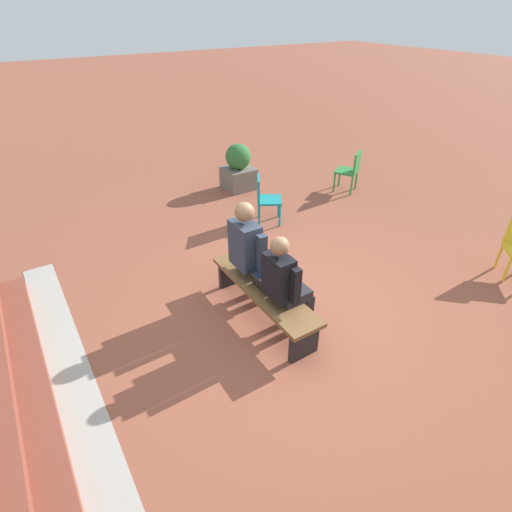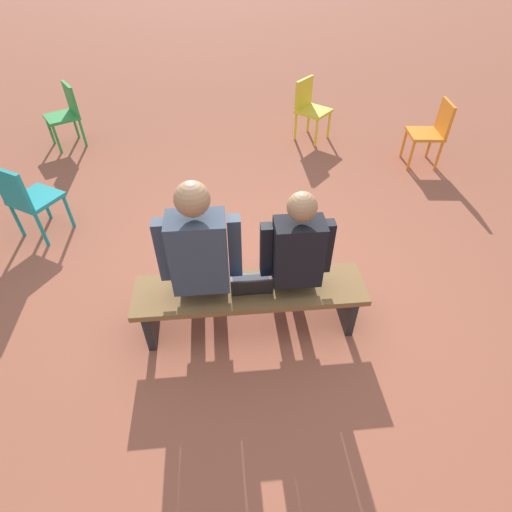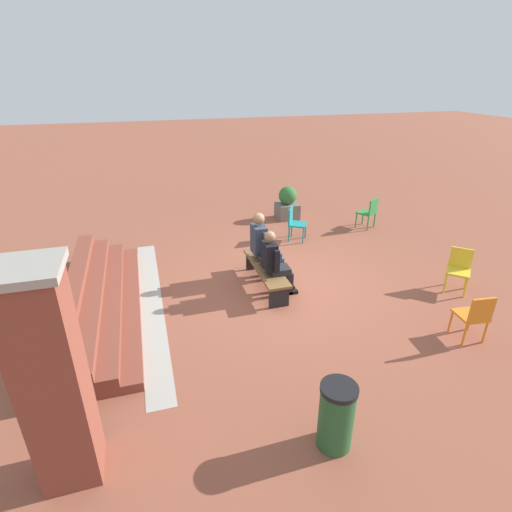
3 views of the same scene
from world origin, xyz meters
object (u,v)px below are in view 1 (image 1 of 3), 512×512
laptop (264,285)px  planter (238,168)px  person_student (286,283)px  person_adult (253,251)px  plastic_chair_by_pillar (265,197)px  bench (264,293)px  plastic_chair_far_right (351,169)px

laptop → planter: planter is taller
laptop → planter: bearing=-26.3°
person_student → person_adult: size_ratio=0.92×
laptop → planter: size_ratio=0.34×
person_student → laptop: 0.40m
planter → person_adult: bearing=152.4°
plastic_chair_by_pillar → planter: size_ratio=0.89×
plastic_chair_by_pillar → bench: bearing=146.0°
person_adult → bench: bearing=168.4°
plastic_chair_far_right → planter: bearing=53.4°
person_adult → plastic_chair_by_pillar: size_ratio=1.71×
bench → person_adult: person_adult is taller
person_adult → plastic_chair_far_right: size_ratio=1.71×
bench → plastic_chair_by_pillar: (2.13, -1.43, 0.13)m
bench → person_student: 0.50m
bench → plastic_chair_far_right: plastic_chair_far_right is taller
bench → planter: (3.69, -1.82, 0.08)m
person_student → planter: person_student is taller
person_student → plastic_chair_far_right: size_ratio=1.57×
person_adult → planter: size_ratio=1.53×
plastic_chair_far_right → plastic_chair_by_pillar: bearing=95.1°
person_student → person_adult: 0.70m
person_student → plastic_chair_by_pillar: bearing=-29.0°
person_student → laptop: person_student is taller
bench → planter: planter is taller
person_student → laptop: bearing=13.3°
person_student → plastic_chair_by_pillar: person_student is taller
bench → laptop: bearing=137.0°
person_student → plastic_chair_far_right: person_student is taller
bench → plastic_chair_by_pillar: 2.57m
person_student → plastic_chair_far_right: bearing=-53.4°
person_student → plastic_chair_far_right: (2.67, -3.59, -0.23)m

